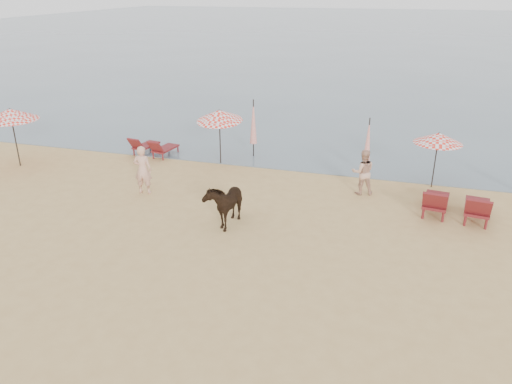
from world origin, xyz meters
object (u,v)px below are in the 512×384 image
at_px(umbrella_closed_right, 368,140).
at_px(beachgoer_right_a, 363,172).
at_px(umbrella_open_left_b, 219,115).
at_px(umbrella_open_right, 438,138).
at_px(lounger_cluster_right, 456,204).
at_px(umbrella_closed_left, 253,122).
at_px(lounger_cluster_left, 153,146).
at_px(umbrella_open_left_a, 11,114).
at_px(cow, 225,202).
at_px(beachgoer_left, 143,170).

height_order(umbrella_closed_right, beachgoer_right_a, umbrella_closed_right).
distance_m(umbrella_open_left_b, umbrella_open_right, 8.39).
xyz_separation_m(lounger_cluster_right, umbrella_closed_left, (-7.95, 4.09, 1.05)).
bearing_deg(umbrella_open_left_b, umbrella_closed_right, -8.05).
bearing_deg(umbrella_open_left_b, umbrella_open_right, -13.29).
xyz_separation_m(umbrella_open_right, beachgoer_right_a, (-2.44, -1.37, -1.06)).
bearing_deg(lounger_cluster_left, umbrella_closed_left, 22.94).
bearing_deg(umbrella_open_left_b, lounger_cluster_right, -29.06).
xyz_separation_m(lounger_cluster_left, umbrella_closed_right, (9.11, 0.18, 1.01)).
xyz_separation_m(umbrella_open_right, umbrella_closed_left, (-7.33, 1.50, -0.34)).
height_order(lounger_cluster_right, umbrella_open_left_a, umbrella_open_left_a).
distance_m(lounger_cluster_right, umbrella_open_right, 2.99).
bearing_deg(beachgoer_right_a, cow, 27.59).
xyz_separation_m(umbrella_open_left_a, umbrella_closed_right, (13.78, 2.94, -0.75)).
xyz_separation_m(umbrella_closed_left, umbrella_closed_right, (4.85, -0.89, -0.13)).
relative_size(umbrella_open_left_a, umbrella_closed_right, 1.05).
xyz_separation_m(lounger_cluster_right, umbrella_open_left_a, (-16.88, 0.25, 1.67)).
distance_m(umbrella_open_left_a, cow, 10.39).
bearing_deg(lounger_cluster_right, umbrella_closed_right, 141.40).
xyz_separation_m(lounger_cluster_right, umbrella_open_left_b, (-9.00, 2.82, 1.56)).
xyz_separation_m(lounger_cluster_right, beachgoer_right_a, (-3.06, 1.21, 0.33)).
bearing_deg(umbrella_open_left_a, umbrella_open_right, 20.74).
relative_size(umbrella_open_right, beachgoer_right_a, 1.27).
relative_size(umbrella_open_left_b, beachgoer_right_a, 1.45).
xyz_separation_m(umbrella_closed_left, beachgoer_left, (-2.60, -4.98, -0.66)).
xyz_separation_m(lounger_cluster_right, beachgoer_left, (-10.55, -0.89, 0.39)).
distance_m(umbrella_open_left_a, umbrella_closed_left, 9.74).
distance_m(umbrella_closed_left, beachgoer_left, 5.66).
height_order(umbrella_open_left_a, cow, umbrella_open_left_a).
xyz_separation_m(umbrella_closed_right, cow, (-3.84, -5.59, -0.69)).
relative_size(umbrella_open_left_a, cow, 1.41).
bearing_deg(beachgoer_right_a, lounger_cluster_right, 142.91).
height_order(umbrella_open_left_a, beachgoer_left, umbrella_open_left_a).
xyz_separation_m(lounger_cluster_right, umbrella_closed_right, (-3.09, 3.19, 0.92)).
bearing_deg(beachgoer_left, cow, 149.23).
bearing_deg(cow, lounger_cluster_right, 23.23).
distance_m(umbrella_closed_right, beachgoer_right_a, 2.07).
height_order(umbrella_open_left_b, beachgoer_left, umbrella_open_left_b).
distance_m(umbrella_open_left_b, cow, 5.77).
distance_m(umbrella_open_left_a, beachgoer_right_a, 13.92).
bearing_deg(umbrella_closed_right, beachgoer_left, -151.27).
bearing_deg(umbrella_closed_left, umbrella_closed_right, -10.42).
height_order(umbrella_open_right, beachgoer_left, umbrella_open_right).
bearing_deg(umbrella_open_right, umbrella_closed_left, 179.53).
height_order(umbrella_open_left_b, umbrella_open_right, umbrella_open_left_b).
bearing_deg(umbrella_open_right, beachgoer_left, -149.58).
xyz_separation_m(umbrella_open_right, beachgoer_left, (-9.93, -3.48, -1.00)).
relative_size(umbrella_open_right, umbrella_closed_right, 0.91).
bearing_deg(umbrella_open_left_b, beachgoer_left, -124.33).
bearing_deg(lounger_cluster_right, cow, -153.60).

